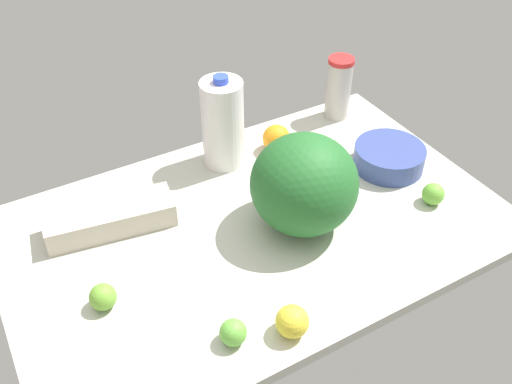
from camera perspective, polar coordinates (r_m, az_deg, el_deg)
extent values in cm
cube|color=beige|center=(141.06, 0.00, -3.59)|extent=(120.00, 76.00, 3.00)
cylinder|color=#39498F|center=(160.02, 13.16, 3.42)|extent=(19.21, 19.21, 6.21)
ellipsoid|color=#24662A|center=(132.84, 4.83, 0.77)|extent=(25.42, 25.42, 24.08)
cylinder|color=beige|center=(176.32, 8.25, 10.07)|extent=(7.47, 7.47, 17.98)
cylinder|color=red|center=(171.77, 8.55, 12.87)|extent=(7.69, 7.69, 1.40)
cube|color=beige|center=(141.17, -14.36, -2.53)|extent=(31.73, 14.76, 6.28)
cylinder|color=white|center=(152.79, -3.34, 6.82)|extent=(11.36, 11.36, 24.68)
cylinder|color=blue|center=(146.00, -3.54, 11.18)|extent=(3.98, 3.98, 1.80)
sphere|color=#64B33E|center=(115.17, -2.30, -13.86)|extent=(5.51, 5.51, 5.51)
sphere|color=yellow|center=(116.06, 3.64, -12.79)|extent=(6.83, 6.83, 6.83)
sphere|color=#69B339|center=(150.78, 17.30, -0.19)|extent=(5.67, 5.67, 5.67)
sphere|color=#6AA834|center=(124.55, -15.06, -10.10)|extent=(5.74, 5.74, 5.74)
sphere|color=orange|center=(161.76, 2.06, 5.37)|extent=(7.89, 7.89, 7.89)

